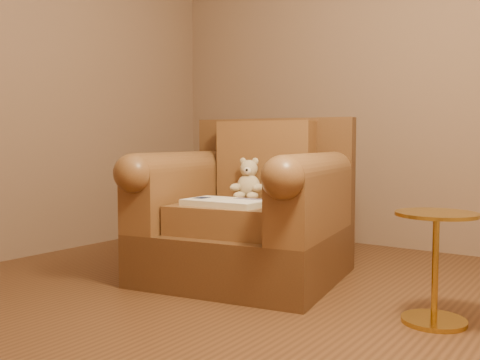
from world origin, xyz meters
The scene contains 5 objects.
floor centered at (0.00, 0.00, 0.00)m, with size 4.00×4.00×0.00m, color brown.
armchair centered at (-0.39, 0.60, 0.38)m, with size 1.24×1.20×0.97m.
teddy_bear centered at (-0.45, 0.68, 0.56)m, with size 0.19×0.22×0.26m.
guidebook centered at (-0.35, 0.30, 0.48)m, with size 0.45×0.29×0.04m.
side_table centered at (0.77, 0.37, 0.27)m, with size 0.36×0.36×0.50m.
Camera 1 is at (1.41, -2.06, 0.81)m, focal length 40.00 mm.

